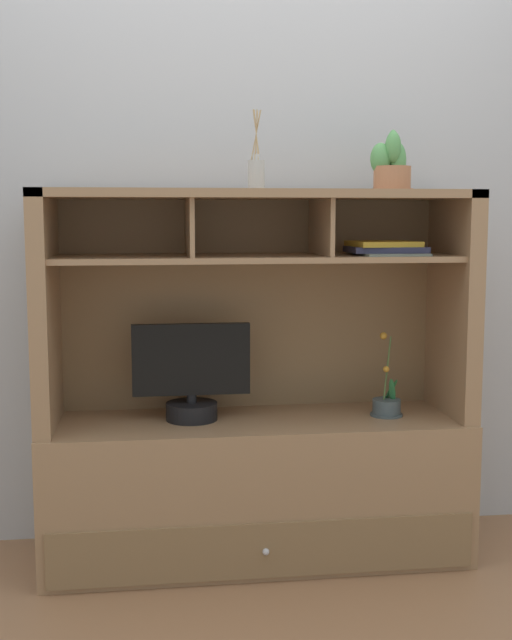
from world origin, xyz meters
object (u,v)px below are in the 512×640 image
(tv_monitor, at_px, (191,379))
(potted_orchid, at_px, (387,405))
(media_console, at_px, (256,444))
(diffuser_bottle, at_px, (256,173))
(potted_succulent, at_px, (391,167))
(magazine_stack_left, at_px, (385,248))

(tv_monitor, height_order, potted_orchid, tv_monitor)
(media_console, relative_size, diffuser_bottle, 5.53)
(tv_monitor, bearing_deg, media_console, -0.67)
(potted_succulent, bearing_deg, magazine_stack_left, -123.72)
(tv_monitor, distance_m, potted_orchid, 0.73)
(media_console, height_order, tv_monitor, media_console)
(media_console, xyz_separation_m, potted_succulent, (0.49, 0.01, 1.01))
(media_console, xyz_separation_m, diffuser_bottle, (-0.00, -0.02, 0.98))
(potted_orchid, xyz_separation_m, magazine_stack_left, (-0.02, -0.00, 0.58))
(potted_orchid, distance_m, magazine_stack_left, 0.58)
(tv_monitor, height_order, magazine_stack_left, magazine_stack_left)
(potted_orchid, height_order, potted_succulent, potted_succulent)
(tv_monitor, xyz_separation_m, potted_orchid, (0.72, -0.03, -0.11))
(media_console, height_order, potted_orchid, media_console)
(media_console, distance_m, magazine_stack_left, 0.85)
(diffuser_bottle, height_order, potted_succulent, diffuser_bottle)
(media_console, distance_m, diffuser_bottle, 0.98)
(tv_monitor, relative_size, magazine_stack_left, 1.43)
(diffuser_bottle, bearing_deg, potted_succulent, 2.57)
(potted_succulent, bearing_deg, tv_monitor, -179.69)
(tv_monitor, relative_size, potted_orchid, 1.37)
(diffuser_bottle, relative_size, potted_succulent, 1.26)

